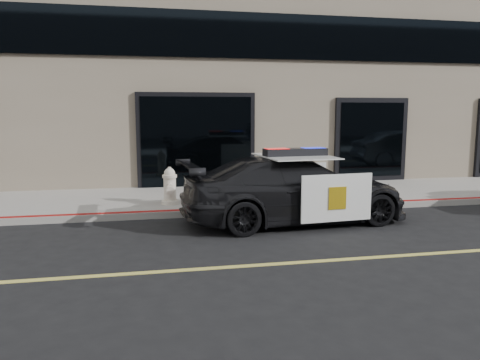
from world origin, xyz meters
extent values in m
plane|color=black|center=(0.00, 0.00, 0.00)|extent=(120.00, 120.00, 0.00)
cube|color=gray|center=(0.00, 5.25, 0.07)|extent=(60.00, 3.50, 0.15)
cube|color=#756856|center=(0.00, 10.50, 6.00)|extent=(60.00, 7.00, 12.00)
imported|color=black|center=(0.59, 2.62, 0.70)|extent=(2.71, 5.12, 1.40)
cube|color=white|center=(1.13, 1.66, 0.67)|extent=(1.49, 0.15, 0.93)
cube|color=white|center=(0.97, 3.65, 0.67)|extent=(1.49, 0.15, 0.93)
cube|color=white|center=(0.59, 2.62, 1.41)|extent=(1.52, 1.78, 0.02)
cube|color=gold|center=(1.13, 1.63, 0.67)|extent=(0.37, 0.04, 0.44)
cube|color=black|center=(0.59, 2.62, 1.49)|extent=(1.36, 0.45, 0.16)
cube|color=red|center=(0.18, 2.58, 1.50)|extent=(0.49, 0.34, 0.15)
cube|color=#0C19CC|center=(0.99, 2.65, 1.50)|extent=(0.49, 0.34, 0.15)
cylinder|color=silver|center=(-1.94, 4.34, 0.19)|extent=(0.40, 0.40, 0.09)
cylinder|color=silver|center=(-1.94, 4.34, 0.52)|extent=(0.29, 0.29, 0.56)
cylinder|color=silver|center=(-1.94, 4.34, 0.82)|extent=(0.35, 0.35, 0.07)
sphere|color=silver|center=(-1.94, 4.34, 0.89)|extent=(0.26, 0.26, 0.26)
cylinder|color=silver|center=(-1.94, 4.34, 1.00)|extent=(0.08, 0.08, 0.08)
cylinder|color=silver|center=(-1.94, 4.53, 0.60)|extent=(0.14, 0.13, 0.14)
cylinder|color=silver|center=(-1.94, 4.15, 0.60)|extent=(0.14, 0.13, 0.14)
cylinder|color=silver|center=(-1.94, 4.11, 0.52)|extent=(0.19, 0.16, 0.19)
camera|label=1|loc=(-2.48, -6.69, 2.34)|focal=35.00mm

